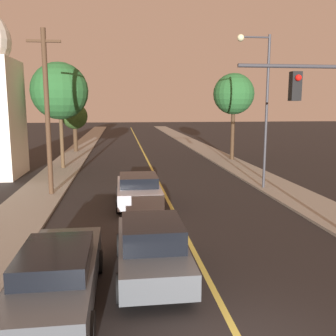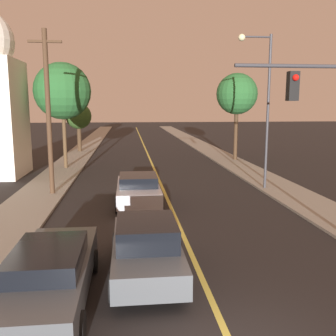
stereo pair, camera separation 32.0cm
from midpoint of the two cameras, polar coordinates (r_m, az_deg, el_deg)
road_surface at (r=42.06m, az=-4.44°, el=3.27°), size 10.27×80.00×0.01m
sidewalk_left at (r=42.22m, az=-13.14°, el=3.15°), size 2.50×80.00×0.12m
sidewalk_right at (r=42.84m, az=4.14°, el=3.46°), size 2.50×80.00×0.12m
car_near_lane_front at (r=10.21m, az=-3.39°, el=-11.91°), size 1.89×4.44×1.55m
car_near_lane_second at (r=17.23m, az=-5.06°, el=-3.23°), size 2.02×4.41×1.42m
car_outer_lane_front at (r=9.21m, az=-17.51°, el=-15.20°), size 1.85×5.03×1.40m
traffic_signal_mast at (r=13.16m, az=23.12°, el=6.78°), size 4.25×0.42×5.85m
streetlamp_right at (r=20.48m, az=13.46°, el=11.02°), size 1.79×0.36×8.00m
utility_pole_left at (r=19.45m, az=-18.39°, el=8.35°), size 1.60×0.24×8.03m
tree_left_near at (r=27.57m, az=-16.53°, el=11.16°), size 3.94×3.94×7.38m
tree_left_far at (r=37.47m, az=-14.30°, el=7.58°), size 2.49×2.49×4.66m
tree_right_near at (r=31.27m, az=9.69°, el=11.00°), size 3.30×3.30×7.00m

